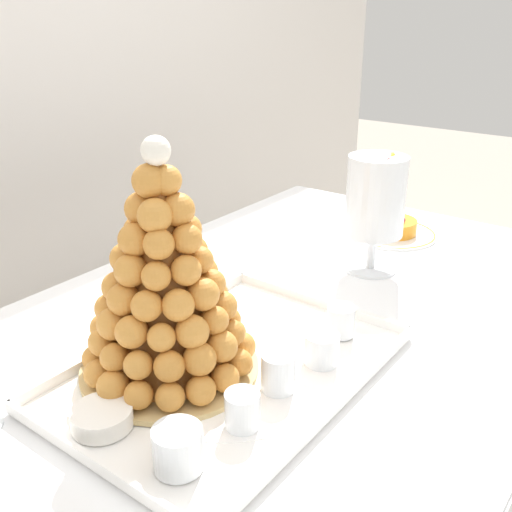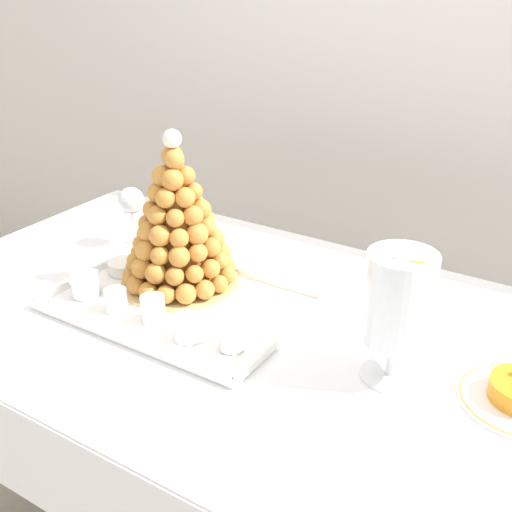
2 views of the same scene
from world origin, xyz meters
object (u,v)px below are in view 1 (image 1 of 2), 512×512
(serving_tray, at_px, (230,370))
(fruit_tart_plate, at_px, (392,230))
(croquembouche, at_px, (165,285))
(creme_brulee_ramekin, at_px, (102,417))
(dessert_cup_mid_right, at_px, (321,350))
(dessert_cup_centre, at_px, (278,373))
(macaron_goblet, at_px, (376,198))
(dessert_cup_left, at_px, (178,450))
(dessert_cup_mid_left, at_px, (242,411))
(dessert_cup_right, at_px, (341,322))

(serving_tray, distance_m, fruit_tart_plate, 0.71)
(croquembouche, xyz_separation_m, creme_brulee_ramekin, (-0.15, -0.02, -0.13))
(dessert_cup_mid_right, height_order, creme_brulee_ramekin, dessert_cup_mid_right)
(croquembouche, xyz_separation_m, dessert_cup_centre, (0.06, -0.16, -0.12))
(dessert_cup_mid_right, xyz_separation_m, creme_brulee_ramekin, (-0.31, 0.16, -0.01))
(dessert_cup_centre, bearing_deg, macaron_goblet, 11.07)
(dessert_cup_left, distance_m, dessert_cup_mid_left, 0.11)
(dessert_cup_right, bearing_deg, dessert_cup_centre, -178.65)
(serving_tray, height_order, dessert_cup_centre, dessert_cup_centre)
(fruit_tart_plate, bearing_deg, serving_tray, -175.43)
(dessert_cup_mid_left, bearing_deg, croquembouche, 77.68)
(serving_tray, height_order, dessert_cup_mid_right, dessert_cup_mid_right)
(fruit_tart_plate, bearing_deg, dessert_cup_mid_left, -169.01)
(dessert_cup_left, height_order, dessert_cup_right, dessert_cup_left)
(dessert_cup_left, bearing_deg, dessert_cup_mid_left, -7.97)
(dessert_cup_mid_left, xyz_separation_m, dessert_cup_right, (0.29, 0.01, 0.00))
(serving_tray, xyz_separation_m, dessert_cup_centre, (0.00, -0.09, 0.03))
(macaron_goblet, height_order, fruit_tart_plate, macaron_goblet)
(dessert_cup_mid_left, bearing_deg, creme_brulee_ramekin, 126.96)
(dessert_cup_mid_left, xyz_separation_m, dessert_cup_mid_right, (0.20, -0.00, -0.00))
(fruit_tart_plate, bearing_deg, dessert_cup_left, -171.20)
(dessert_cup_left, height_order, dessert_cup_mid_left, dessert_cup_left)
(creme_brulee_ramekin, bearing_deg, dessert_cup_left, -87.54)
(dessert_cup_centre, bearing_deg, fruit_tart_plate, 11.75)
(dessert_cup_mid_left, bearing_deg, dessert_cup_mid_right, -1.41)
(dessert_cup_left, height_order, dessert_cup_mid_right, dessert_cup_left)
(dessert_cup_mid_left, xyz_separation_m, creme_brulee_ramekin, (-0.11, 0.15, -0.01))
(serving_tray, relative_size, dessert_cup_centre, 9.17)
(serving_tray, bearing_deg, dessert_cup_right, -23.72)
(croquembouche, distance_m, creme_brulee_ramekin, 0.20)
(dessert_cup_left, bearing_deg, creme_brulee_ramekin, 92.46)
(dessert_cup_left, xyz_separation_m, fruit_tart_plate, (0.91, 0.14, -0.02))
(serving_tray, relative_size, creme_brulee_ramekin, 6.49)
(fruit_tart_plate, bearing_deg, croquembouche, 178.75)
(dessert_cup_centre, xyz_separation_m, creme_brulee_ramekin, (-0.21, 0.14, -0.01))
(creme_brulee_ramekin, bearing_deg, dessert_cup_mid_left, -53.04)
(dessert_cup_mid_right, distance_m, fruit_tart_plate, 0.63)
(serving_tray, height_order, creme_brulee_ramekin, creme_brulee_ramekin)
(serving_tray, height_order, dessert_cup_mid_left, dessert_cup_mid_left)
(dessert_cup_mid_left, xyz_separation_m, dessert_cup_centre, (0.10, 0.01, 0.00))
(serving_tray, distance_m, dessert_cup_right, 0.22)
(dessert_cup_centre, height_order, dessert_cup_right, dessert_cup_centre)
(dessert_cup_right, xyz_separation_m, fruit_tart_plate, (0.52, 0.14, -0.02))
(croquembouche, bearing_deg, fruit_tart_plate, -1.25)
(dessert_cup_left, height_order, macaron_goblet, macaron_goblet)
(macaron_goblet, bearing_deg, dessert_cup_mid_right, -164.31)
(macaron_goblet, bearing_deg, croquembouche, 172.81)
(dessert_cup_left, distance_m, fruit_tart_plate, 0.93)
(creme_brulee_ramekin, bearing_deg, dessert_cup_right, -18.79)
(dessert_cup_right, distance_m, creme_brulee_ramekin, 0.43)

